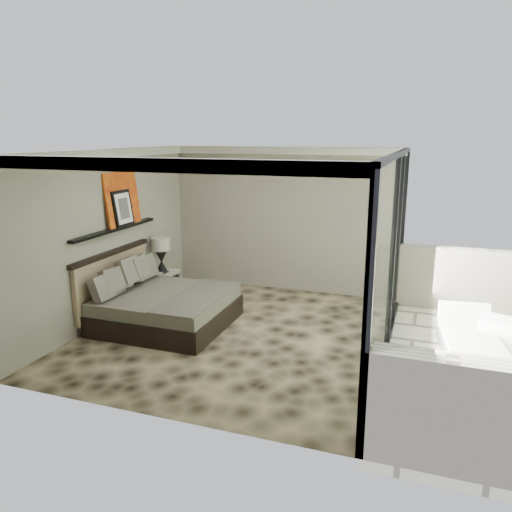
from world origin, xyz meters
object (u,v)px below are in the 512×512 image
(lounger, at_px, (471,344))
(bed, at_px, (161,305))
(ottoman, at_px, (499,335))
(table_lamp, at_px, (161,250))
(nightstand, at_px, (164,285))

(lounger, bearing_deg, bed, 177.14)
(ottoman, bearing_deg, lounger, -139.68)
(table_lamp, bearing_deg, lounger, -9.25)
(table_lamp, height_order, lounger, table_lamp)
(bed, bearing_deg, ottoman, 7.80)
(nightstand, relative_size, ottoman, 1.00)
(bed, xyz_separation_m, lounger, (4.69, 0.37, -0.15))
(nightstand, height_order, table_lamp, table_lamp)
(nightstand, height_order, ottoman, same)
(lounger, bearing_deg, ottoman, 32.98)
(bed, distance_m, ottoman, 5.13)
(lounger, bearing_deg, nightstand, 163.55)
(table_lamp, height_order, ottoman, table_lamp)
(nightstand, height_order, lounger, lounger)
(bed, relative_size, nightstand, 4.25)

